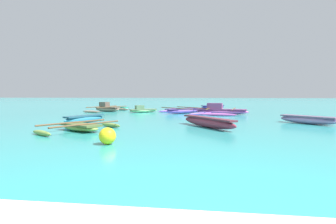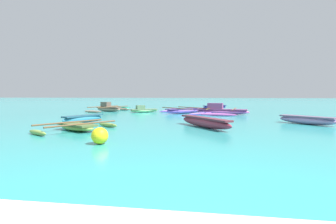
{
  "view_description": "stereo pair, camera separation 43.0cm",
  "coord_description": "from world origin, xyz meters",
  "px_view_note": "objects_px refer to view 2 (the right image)",
  "views": [
    {
      "loc": [
        -0.22,
        -2.19,
        1.56
      ],
      "look_at": [
        -2.75,
        17.33,
        0.25
      ],
      "focal_mm": 28.0,
      "sensor_mm": 36.0,
      "label": 1
    },
    {
      "loc": [
        0.2,
        -2.13,
        1.56
      ],
      "look_at": [
        -2.75,
        17.33,
        0.25
      ],
      "focal_mm": 28.0,
      "sensor_mm": 36.0,
      "label": 2
    }
  ],
  "objects_px": {
    "moored_boat_2": "(143,110)",
    "moored_boat_4": "(221,111)",
    "moored_boat_3": "(307,120)",
    "moored_boat_8": "(76,127)",
    "moored_boat_6": "(108,108)",
    "moored_boat_1": "(120,108)",
    "mooring_buoy_1": "(100,136)",
    "moored_boat_0": "(83,118)",
    "moored_boat_9": "(204,122)",
    "moored_boat_5": "(185,111)",
    "moored_boat_7": "(215,107)"
  },
  "relations": [
    {
      "from": "moored_boat_6",
      "to": "mooring_buoy_1",
      "type": "xyz_separation_m",
      "value": [
        5.82,
        -15.49,
        -0.02
      ]
    },
    {
      "from": "moored_boat_2",
      "to": "moored_boat_4",
      "type": "bearing_deg",
      "value": -41.25
    },
    {
      "from": "moored_boat_8",
      "to": "moored_boat_9",
      "type": "distance_m",
      "value": 5.81
    },
    {
      "from": "moored_boat_3",
      "to": "moored_boat_7",
      "type": "height_order",
      "value": "moored_boat_3"
    },
    {
      "from": "moored_boat_0",
      "to": "moored_boat_9",
      "type": "bearing_deg",
      "value": -77.7
    },
    {
      "from": "moored_boat_9",
      "to": "mooring_buoy_1",
      "type": "distance_m",
      "value": 5.73
    },
    {
      "from": "moored_boat_7",
      "to": "moored_boat_8",
      "type": "bearing_deg",
      "value": -150.93
    },
    {
      "from": "moored_boat_7",
      "to": "moored_boat_9",
      "type": "xyz_separation_m",
      "value": [
        -0.91,
        -16.01,
        0.04
      ]
    },
    {
      "from": "moored_boat_2",
      "to": "moored_boat_7",
      "type": "height_order",
      "value": "moored_boat_2"
    },
    {
      "from": "moored_boat_1",
      "to": "mooring_buoy_1",
      "type": "xyz_separation_m",
      "value": [
        5.68,
        -18.31,
        0.1
      ]
    },
    {
      "from": "moored_boat_3",
      "to": "moored_boat_6",
      "type": "distance_m",
      "value": 16.74
    },
    {
      "from": "moored_boat_4",
      "to": "moored_boat_6",
      "type": "height_order",
      "value": "moored_boat_4"
    },
    {
      "from": "moored_boat_5",
      "to": "moored_boat_6",
      "type": "xyz_separation_m",
      "value": [
        -7.3,
        1.61,
        0.06
      ]
    },
    {
      "from": "moored_boat_2",
      "to": "mooring_buoy_1",
      "type": "bearing_deg",
      "value": -110.47
    },
    {
      "from": "moored_boat_1",
      "to": "mooring_buoy_1",
      "type": "height_order",
      "value": "mooring_buoy_1"
    },
    {
      "from": "moored_boat_4",
      "to": "moored_boat_7",
      "type": "height_order",
      "value": "moored_boat_4"
    },
    {
      "from": "moored_boat_3",
      "to": "moored_boat_9",
      "type": "relative_size",
      "value": 0.73
    },
    {
      "from": "moored_boat_6",
      "to": "moored_boat_8",
      "type": "relative_size",
      "value": 1.26
    },
    {
      "from": "moored_boat_2",
      "to": "moored_boat_7",
      "type": "bearing_deg",
      "value": 14.15
    },
    {
      "from": "moored_boat_6",
      "to": "moored_boat_8",
      "type": "xyz_separation_m",
      "value": [
        3.55,
        -12.69,
        -0.12
      ]
    },
    {
      "from": "moored_boat_6",
      "to": "moored_boat_9",
      "type": "relative_size",
      "value": 1.32
    },
    {
      "from": "moored_boat_7",
      "to": "moored_boat_6",
      "type": "bearing_deg",
      "value": 166.54
    },
    {
      "from": "moored_boat_0",
      "to": "moored_boat_7",
      "type": "xyz_separation_m",
      "value": [
        7.64,
        14.82,
        -0.0
      ]
    },
    {
      "from": "moored_boat_7",
      "to": "moored_boat_0",
      "type": "bearing_deg",
      "value": -158.64
    },
    {
      "from": "moored_boat_0",
      "to": "moored_boat_9",
      "type": "distance_m",
      "value": 6.84
    },
    {
      "from": "moored_boat_2",
      "to": "moored_boat_9",
      "type": "xyz_separation_m",
      "value": [
        5.47,
        -9.98,
        0.05
      ]
    },
    {
      "from": "moored_boat_3",
      "to": "moored_boat_8",
      "type": "bearing_deg",
      "value": -115.35
    },
    {
      "from": "moored_boat_0",
      "to": "moored_boat_8",
      "type": "bearing_deg",
      "value": -135.86
    },
    {
      "from": "moored_boat_0",
      "to": "moored_boat_5",
      "type": "distance_m",
      "value": 9.39
    },
    {
      "from": "moored_boat_8",
      "to": "mooring_buoy_1",
      "type": "bearing_deg",
      "value": -19.9
    },
    {
      "from": "moored_boat_3",
      "to": "moored_boat_4",
      "type": "distance_m",
      "value": 7.64
    },
    {
      "from": "moored_boat_1",
      "to": "mooring_buoy_1",
      "type": "bearing_deg",
      "value": -47.23
    },
    {
      "from": "moored_boat_1",
      "to": "moored_boat_4",
      "type": "distance_m",
      "value": 11.25
    },
    {
      "from": "moored_boat_6",
      "to": "moored_boat_9",
      "type": "height_order",
      "value": "moored_boat_6"
    },
    {
      "from": "moored_boat_3",
      "to": "mooring_buoy_1",
      "type": "relative_size",
      "value": 4.85
    },
    {
      "from": "moored_boat_6",
      "to": "moored_boat_9",
      "type": "distance_m",
      "value": 14.03
    },
    {
      "from": "moored_boat_3",
      "to": "moored_boat_4",
      "type": "xyz_separation_m",
      "value": [
        -4.16,
        6.41,
        0.05
      ]
    },
    {
      "from": "moored_boat_1",
      "to": "moored_boat_8",
      "type": "bearing_deg",
      "value": -52.05
    },
    {
      "from": "moored_boat_8",
      "to": "mooring_buoy_1",
      "type": "xyz_separation_m",
      "value": [
        2.26,
        -2.79,
        0.09
      ]
    },
    {
      "from": "moored_boat_3",
      "to": "mooring_buoy_1",
      "type": "bearing_deg",
      "value": -97.23
    },
    {
      "from": "moored_boat_5",
      "to": "moored_boat_9",
      "type": "relative_size",
      "value": 1.35
    },
    {
      "from": "moored_boat_0",
      "to": "moored_boat_4",
      "type": "height_order",
      "value": "moored_boat_4"
    },
    {
      "from": "moored_boat_2",
      "to": "moored_boat_9",
      "type": "bearing_deg",
      "value": -90.47
    },
    {
      "from": "moored_boat_1",
      "to": "moored_boat_3",
      "type": "bearing_deg",
      "value": -13.2
    },
    {
      "from": "moored_boat_6",
      "to": "moored_boat_7",
      "type": "xyz_separation_m",
      "value": [
        9.94,
        5.26,
        -0.06
      ]
    },
    {
      "from": "moored_boat_2",
      "to": "moored_boat_5",
      "type": "height_order",
      "value": "moored_boat_2"
    },
    {
      "from": "moored_boat_6",
      "to": "moored_boat_4",
      "type": "bearing_deg",
      "value": 8.84
    },
    {
      "from": "moored_boat_0",
      "to": "moored_boat_5",
      "type": "bearing_deg",
      "value": -9.87
    },
    {
      "from": "moored_boat_2",
      "to": "moored_boat_4",
      "type": "xyz_separation_m",
      "value": [
        6.65,
        -1.42,
        0.08
      ]
    },
    {
      "from": "moored_boat_5",
      "to": "moored_boat_7",
      "type": "height_order",
      "value": "moored_boat_5"
    }
  ]
}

